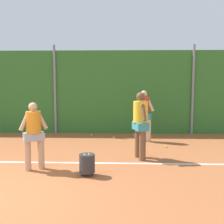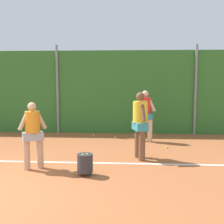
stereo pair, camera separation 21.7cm
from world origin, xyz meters
The scene contains 13 objects.
ground_plane centered at (0.00, 1.98, 0.00)m, with size 29.10×29.10×0.00m, color #A85B33.
hedge_fence_backdrop centered at (0.00, 6.72, 1.65)m, with size 18.91×0.25×3.30m, color #33702D.
fence_post_center centered at (0.00, 6.55, 1.76)m, with size 0.10×0.10×3.52m, color gray.
fence_post_right centered at (5.46, 6.55, 1.76)m, with size 0.10×0.10×3.52m, color gray.
court_baseline_paint centered at (0.00, 2.40, 0.00)m, with size 13.82×0.10×0.01m, color white.
player_foreground_near centered at (0.57, 1.81, 0.93)m, with size 0.63×0.47×1.65m.
player_midcourt centered at (3.20, 2.88, 1.03)m, with size 0.46×0.80×1.84m.
player_backcourt_far centered at (3.45, 5.16, 1.01)m, with size 0.74×0.42×1.79m.
ball_hopper centered at (1.90, 1.40, 0.29)m, with size 0.36×0.36×0.51m.
tennis_ball_0 centered at (1.52, 6.05, 0.03)m, with size 0.07×0.07×0.07m, color #CCDB33.
tennis_ball_2 centered at (4.11, 4.18, 0.03)m, with size 0.07×0.07×0.07m, color #CCDB33.
tennis_ball_5 centered at (3.24, 4.00, 0.03)m, with size 0.07×0.07×0.07m, color #CCDB33.
tennis_ball_6 centered at (2.38, 5.62, 0.03)m, with size 0.07×0.07×0.07m, color #CCDB33.
Camera 2 is at (2.94, -5.08, 2.23)m, focal length 47.13 mm.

